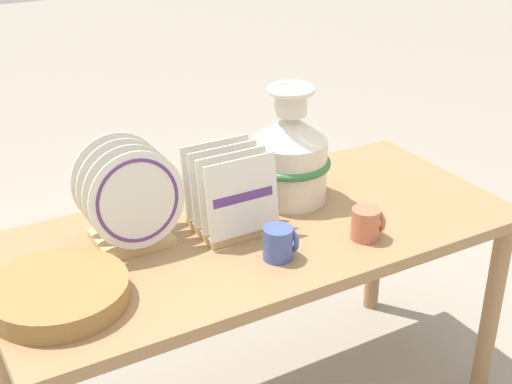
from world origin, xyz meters
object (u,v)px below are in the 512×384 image
object	(u,v)px
dish_rack_round_plates	(130,203)
mug_cobalt_glaze	(279,243)
dish_rack_square_plates	(230,201)
ceramic_vase	(290,154)
wicker_charger_stack	(58,293)
mug_terracotta_glaze	(367,223)

from	to	relation	value
dish_rack_round_plates	mug_cobalt_glaze	distance (m)	0.40
dish_rack_square_plates	ceramic_vase	bearing A→B (deg)	18.65
wicker_charger_stack	mug_cobalt_glaze	size ratio (longest dim) A/B	3.75
mug_terracotta_glaze	mug_cobalt_glaze	distance (m)	0.26
dish_rack_round_plates	dish_rack_square_plates	world-z (taller)	dish_rack_round_plates
dish_rack_round_plates	mug_terracotta_glaze	size ratio (longest dim) A/B	3.21
dish_rack_round_plates	ceramic_vase	bearing A→B (deg)	2.53
ceramic_vase	wicker_charger_stack	size ratio (longest dim) A/B	1.07
dish_rack_round_plates	mug_cobalt_glaze	world-z (taller)	dish_rack_round_plates
ceramic_vase	mug_terracotta_glaze	size ratio (longest dim) A/B	4.01
dish_rack_square_plates	mug_terracotta_glaze	size ratio (longest dim) A/B	2.66
mug_cobalt_glaze	mug_terracotta_glaze	bearing A→B (deg)	-6.19
dish_rack_round_plates	mug_terracotta_glaze	distance (m)	0.63
dish_rack_round_plates	wicker_charger_stack	distance (m)	0.32
dish_rack_square_plates	wicker_charger_stack	bearing A→B (deg)	-167.22
dish_rack_square_plates	wicker_charger_stack	distance (m)	0.53
mug_cobalt_glaze	ceramic_vase	bearing A→B (deg)	53.83
mug_terracotta_glaze	wicker_charger_stack	bearing A→B (deg)	172.17
ceramic_vase	dish_rack_square_plates	distance (m)	0.26
mug_cobalt_glaze	wicker_charger_stack	bearing A→B (deg)	171.41
ceramic_vase	dish_rack_square_plates	bearing A→B (deg)	-161.35
mug_terracotta_glaze	ceramic_vase	bearing A→B (deg)	99.72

